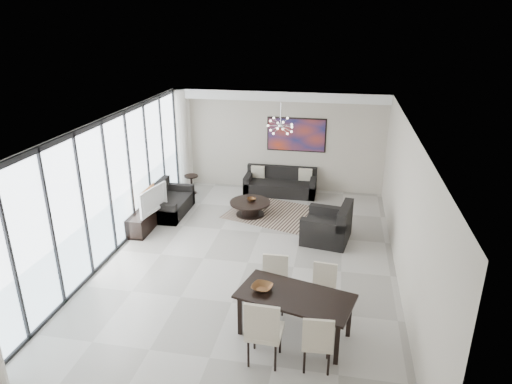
% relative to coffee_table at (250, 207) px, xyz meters
% --- Properties ---
extents(room_shell, '(6.00, 9.00, 2.90)m').
position_rel_coffee_table_xyz_m(room_shell, '(0.90, -2.41, 1.24)').
color(room_shell, '#A8A39B').
rests_on(room_shell, ground).
extents(window_wall, '(0.37, 8.95, 2.90)m').
position_rel_coffee_table_xyz_m(window_wall, '(-2.42, -2.41, 1.26)').
color(window_wall, silver).
rests_on(window_wall, floor).
extents(soffit, '(5.98, 0.40, 0.26)m').
position_rel_coffee_table_xyz_m(soffit, '(0.44, 1.89, 2.56)').
color(soffit, white).
rests_on(soffit, room_shell).
extents(painting, '(1.68, 0.04, 0.98)m').
position_rel_coffee_table_xyz_m(painting, '(0.94, 2.06, 1.44)').
color(painting, '#B73719').
rests_on(painting, room_shell).
extents(chandelier, '(0.66, 0.66, 0.71)m').
position_rel_coffee_table_xyz_m(chandelier, '(0.74, 0.09, 2.14)').
color(chandelier, silver).
rests_on(chandelier, room_shell).
extents(rug, '(2.68, 2.32, 0.01)m').
position_rel_coffee_table_xyz_m(rug, '(0.61, 0.19, -0.20)').
color(rug, black).
rests_on(rug, floor).
extents(coffee_table, '(1.04, 1.04, 0.36)m').
position_rel_coffee_table_xyz_m(coffee_table, '(0.00, 0.00, 0.00)').
color(coffee_table, black).
rests_on(coffee_table, floor).
extents(bowl_coffee, '(0.23, 0.23, 0.07)m').
position_rel_coffee_table_xyz_m(bowl_coffee, '(0.02, 0.07, 0.19)').
color(bowl_coffee, brown).
rests_on(bowl_coffee, coffee_table).
extents(sofa_main, '(2.03, 0.83, 0.74)m').
position_rel_coffee_table_xyz_m(sofa_main, '(0.56, 1.66, 0.04)').
color(sofa_main, black).
rests_on(sofa_main, floor).
extents(loveseat, '(0.86, 1.53, 0.76)m').
position_rel_coffee_table_xyz_m(loveseat, '(-2.11, -0.27, 0.05)').
color(loveseat, black).
rests_on(loveseat, floor).
extents(armchair, '(1.16, 1.21, 0.89)m').
position_rel_coffee_table_xyz_m(armchair, '(2.03, -1.06, 0.10)').
color(armchair, black).
rests_on(armchair, floor).
extents(side_table, '(0.40, 0.40, 0.54)m').
position_rel_coffee_table_xyz_m(side_table, '(-1.96, 1.19, 0.16)').
color(side_table, black).
rests_on(side_table, floor).
extents(tv_console, '(0.41, 1.48, 0.46)m').
position_rel_coffee_table_xyz_m(tv_console, '(-2.32, -1.18, 0.02)').
color(tv_console, black).
rests_on(tv_console, floor).
extents(television, '(0.34, 1.06, 0.61)m').
position_rel_coffee_table_xyz_m(television, '(-2.16, -1.24, 0.56)').
color(television, gray).
rests_on(television, tv_console).
extents(dining_table, '(1.96, 1.32, 0.74)m').
position_rel_coffee_table_xyz_m(dining_table, '(1.62, -4.51, 0.45)').
color(dining_table, black).
rests_on(dining_table, floor).
extents(dining_chair_sw, '(0.53, 0.53, 1.11)m').
position_rel_coffee_table_xyz_m(dining_chair_sw, '(1.25, -5.27, 0.43)').
color(dining_chair_sw, beige).
rests_on(dining_chair_sw, floor).
extents(dining_chair_se, '(0.46, 0.46, 0.95)m').
position_rel_coffee_table_xyz_m(dining_chair_se, '(2.03, -5.24, 0.34)').
color(dining_chair_se, beige).
rests_on(dining_chair_se, floor).
extents(dining_chair_nw, '(0.45, 0.45, 0.97)m').
position_rel_coffee_table_xyz_m(dining_chair_nw, '(1.19, -3.79, 0.35)').
color(dining_chair_nw, beige).
rests_on(dining_chair_nw, floor).
extents(dining_chair_ne, '(0.44, 0.44, 0.89)m').
position_rel_coffee_table_xyz_m(dining_chair_ne, '(2.04, -3.77, 0.30)').
color(dining_chair_ne, beige).
rests_on(dining_chair_ne, floor).
extents(bowl_dining, '(0.39, 0.39, 0.08)m').
position_rel_coffee_table_xyz_m(bowl_dining, '(1.09, -4.46, 0.58)').
color(bowl_dining, brown).
rests_on(bowl_dining, dining_table).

